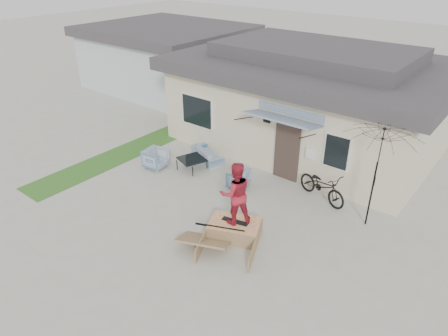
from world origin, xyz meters
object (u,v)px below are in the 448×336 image
Objects in this scene: patio_umbrella at (375,173)px; skateboard at (235,221)px; bicycle at (323,183)px; loveseat at (207,152)px; coffee_table at (192,164)px; skate_ramp at (235,229)px; skater at (236,193)px; armchair_left at (156,158)px; armchair_right at (238,177)px.

patio_umbrella is 2.79× the size of skateboard.
loveseat is at bearing 109.07° from bicycle.
bicycle is 3.49m from skateboard.
coffee_table is 0.47× the size of skate_ramp.
skate_ramp is 1.03× the size of skater.
bicycle is 3.55m from skate_ramp.
armchair_left is at bearing 124.97° from bicycle.
patio_umbrella is (6.56, -0.33, 1.42)m from loveseat.
skate_ramp is at bearing 16.41° from armchair_right.
coffee_table is at bearing 136.48° from skateboard.
skate_ramp is at bearing -31.33° from coffee_table.
loveseat is 2.09× the size of armchair_left.
loveseat is 0.91× the size of skater.
armchair_right is at bearing -106.57° from skater.
armchair_right is at bearing -172.29° from patio_umbrella.
skate_ramp is (3.82, -3.27, -0.09)m from loveseat.
skateboard is at bearing -179.64° from bicycle.
armchair_right is 2.13m from coffee_table.
armchair_right reaches higher than coffee_table.
patio_umbrella reaches higher than skate_ramp.
patio_umbrella is (7.65, 1.40, 1.35)m from armchair_left.
armchair_right is at bearing 112.22° from skateboard.
skater is (-0.02, 0.04, 1.21)m from skate_ramp.
armchair_left is 0.42× the size of skate_ramp.
armchair_right is at bearing 101.42° from skate_ramp.
bicycle reaches higher than skateboard.
skate_ramp is 1.21m from skater.
bicycle is at bearing -81.43° from armchair_left.
armchair_right is 0.37× the size of bicycle.
skate_ramp is 2.41× the size of skateboard.
skateboard is (-1.05, -3.33, -0.12)m from bicycle.
coffee_table is 4.38m from skate_ramp.
skateboard is (1.60, -2.31, 0.14)m from armchair_right.
skater reaches higher than armchair_left.
bicycle is at bearing -155.73° from loveseat.
armchair_right reaches higher than loveseat.
patio_umbrella is 1.16× the size of skate_ramp.
patio_umbrella is (4.36, 0.59, 1.39)m from armchair_right.
patio_umbrella reaches higher than armchair_left.
bicycle is at bearing -158.86° from skater.
skater is (3.72, -2.23, 1.23)m from coffee_table.
armchair_right is (2.20, -0.92, 0.03)m from loveseat.
bicycle is 1.05× the size of skater.
skate_ramp is at bearing -79.40° from skateboard.
loveseat is 0.87× the size of bicycle.
loveseat is 2.38m from armchair_right.
coffee_table is 4.35m from skateboard.
bicycle is (4.85, 0.10, 0.29)m from loveseat.
armchair_left is 1.39m from coffee_table.
skate_ramp is at bearing 61.81° from skater.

